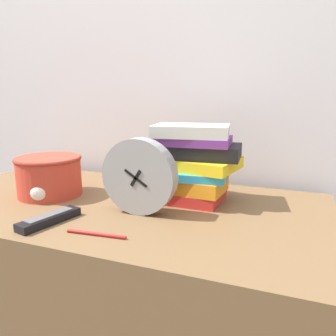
{
  "coord_description": "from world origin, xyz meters",
  "views": [
    {
      "loc": [
        0.48,
        -0.5,
        1.07
      ],
      "look_at": [
        0.16,
        0.34,
        0.87
      ],
      "focal_mm": 35.0,
      "sensor_mm": 36.0,
      "label": 1
    }
  ],
  "objects_px": {
    "tv_remote": "(49,219)",
    "pen": "(96,234)",
    "basket": "(49,174)",
    "desk_clock": "(139,177)",
    "crumpled_paper_ball": "(41,191)",
    "book_stack": "(193,163)"
  },
  "relations": [
    {
      "from": "desk_clock",
      "to": "book_stack",
      "type": "xyz_separation_m",
      "value": [
        0.1,
        0.16,
        0.01
      ]
    },
    {
      "from": "book_stack",
      "to": "basket",
      "type": "distance_m",
      "value": 0.45
    },
    {
      "from": "basket",
      "to": "crumpled_paper_ball",
      "type": "bearing_deg",
      "value": -70.16
    },
    {
      "from": "basket",
      "to": "pen",
      "type": "relative_size",
      "value": 1.4
    },
    {
      "from": "tv_remote",
      "to": "crumpled_paper_ball",
      "type": "xyz_separation_m",
      "value": [
        -0.14,
        0.12,
        0.02
      ]
    },
    {
      "from": "desk_clock",
      "to": "pen",
      "type": "height_order",
      "value": "desk_clock"
    },
    {
      "from": "pen",
      "to": "crumpled_paper_ball",
      "type": "bearing_deg",
      "value": 152.59
    },
    {
      "from": "book_stack",
      "to": "pen",
      "type": "bearing_deg",
      "value": -110.96
    },
    {
      "from": "desk_clock",
      "to": "basket",
      "type": "xyz_separation_m",
      "value": [
        -0.34,
        0.05,
        -0.03
      ]
    },
    {
      "from": "basket",
      "to": "pen",
      "type": "bearing_deg",
      "value": -34.86
    },
    {
      "from": "tv_remote",
      "to": "pen",
      "type": "distance_m",
      "value": 0.15
    },
    {
      "from": "book_stack",
      "to": "crumpled_paper_ball",
      "type": "xyz_separation_m",
      "value": [
        -0.41,
        -0.18,
        -0.08
      ]
    },
    {
      "from": "crumpled_paper_ball",
      "to": "pen",
      "type": "xyz_separation_m",
      "value": [
        0.29,
        -0.15,
        -0.03
      ]
    },
    {
      "from": "basket",
      "to": "pen",
      "type": "xyz_separation_m",
      "value": [
        0.31,
        -0.22,
        -0.06
      ]
    },
    {
      "from": "book_stack",
      "to": "basket",
      "type": "xyz_separation_m",
      "value": [
        -0.44,
        -0.12,
        -0.05
      ]
    },
    {
      "from": "tv_remote",
      "to": "crumpled_paper_ball",
      "type": "distance_m",
      "value": 0.19
    },
    {
      "from": "crumpled_paper_ball",
      "to": "pen",
      "type": "relative_size",
      "value": 0.44
    },
    {
      "from": "desk_clock",
      "to": "crumpled_paper_ball",
      "type": "distance_m",
      "value": 0.32
    },
    {
      "from": "crumpled_paper_ball",
      "to": "desk_clock",
      "type": "bearing_deg",
      "value": 3.43
    },
    {
      "from": "pen",
      "to": "basket",
      "type": "bearing_deg",
      "value": 145.14
    },
    {
      "from": "crumpled_paper_ball",
      "to": "pen",
      "type": "distance_m",
      "value": 0.32
    },
    {
      "from": "tv_remote",
      "to": "pen",
      "type": "height_order",
      "value": "tv_remote"
    }
  ]
}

